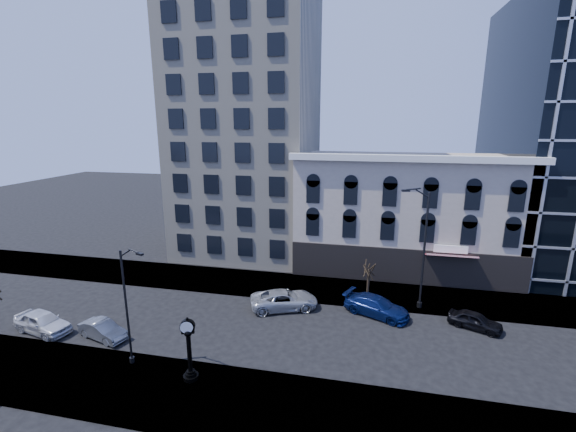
% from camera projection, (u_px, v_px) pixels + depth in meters
% --- Properties ---
extents(ground, '(160.00, 160.00, 0.00)m').
position_uv_depth(ground, '(252.00, 328.00, 29.61)').
color(ground, black).
rests_on(ground, ground).
extents(sidewalk_far, '(160.00, 6.00, 0.12)m').
position_uv_depth(sidewalk_far, '(277.00, 285.00, 37.19)').
color(sidewalk_far, '#99998B').
rests_on(sidewalk_far, ground).
extents(sidewalk_near, '(160.00, 6.00, 0.12)m').
position_uv_depth(sidewalk_near, '(210.00, 398.00, 22.00)').
color(sidewalk_near, '#99998B').
rests_on(sidewalk_near, ground).
extents(cream_tower, '(15.90, 15.40, 42.50)m').
position_uv_depth(cream_tower, '(246.00, 87.00, 44.16)').
color(cream_tower, beige).
rests_on(cream_tower, ground).
extents(victorian_row, '(22.60, 11.19, 12.50)m').
position_uv_depth(victorian_row, '(404.00, 213.00, 40.81)').
color(victorian_row, '#BFAF9D').
rests_on(victorian_row, ground).
extents(street_clock, '(0.94, 0.94, 4.14)m').
position_uv_depth(street_clock, '(189.00, 351.00, 23.12)').
color(street_clock, black).
rests_on(street_clock, sidewalk_near).
extents(street_lamp_near, '(2.02, 0.95, 8.16)m').
position_uv_depth(street_lamp_near, '(129.00, 276.00, 23.38)').
color(street_lamp_near, black).
rests_on(street_lamp_near, sidewalk_near).
extents(street_lamp_far, '(2.65, 0.99, 10.45)m').
position_uv_depth(street_lamp_far, '(418.00, 217.00, 30.70)').
color(street_lamp_far, black).
rests_on(street_lamp_far, sidewalk_far).
extents(bare_tree_far, '(2.20, 2.20, 3.78)m').
position_uv_depth(bare_tree_far, '(369.00, 266.00, 34.11)').
color(bare_tree_far, '#2D2316').
rests_on(bare_tree_far, sidewalk_far).
extents(car_near_a, '(5.03, 2.86, 1.61)m').
position_uv_depth(car_near_a, '(42.00, 322.00, 28.83)').
color(car_near_a, silver).
rests_on(car_near_a, ground).
extents(car_near_b, '(4.19, 2.41, 1.30)m').
position_uv_depth(car_near_b, '(103.00, 330.00, 28.02)').
color(car_near_b, '#595B60').
rests_on(car_near_b, ground).
extents(car_far_a, '(6.21, 4.47, 1.57)m').
position_uv_depth(car_far_a, '(284.00, 300.00, 32.49)').
color(car_far_a, '#A5A8AD').
rests_on(car_far_a, ground).
extents(car_far_b, '(5.80, 4.16, 1.56)m').
position_uv_depth(car_far_b, '(377.00, 306.00, 31.37)').
color(car_far_b, '#0C194C').
rests_on(car_far_b, ground).
extents(car_far_c, '(4.13, 2.98, 1.31)m').
position_uv_depth(car_far_c, '(475.00, 320.00, 29.37)').
color(car_far_c, black).
rests_on(car_far_c, ground).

